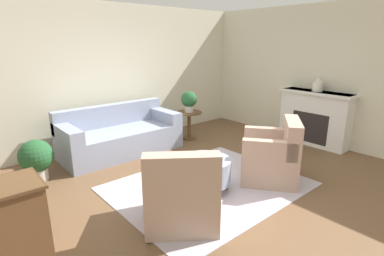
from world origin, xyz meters
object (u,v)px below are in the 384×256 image
at_px(potted_plant_floor, 36,158).
at_px(armchair_left, 181,195).
at_px(vase_mantel_near, 318,86).
at_px(couch, 120,136).
at_px(ottoman_table, 205,170).
at_px(armchair_right, 273,157).
at_px(potted_plant_on_side_table, 189,100).
at_px(side_table, 189,120).

bearing_deg(potted_plant_floor, armchair_left, -68.03).
relative_size(armchair_left, vase_mantel_near, 4.20).
height_order(couch, ottoman_table, couch).
relative_size(armchair_right, potted_plant_on_side_table, 2.52).
xyz_separation_m(armchair_right, side_table, (0.37, 2.41, 0.04)).
bearing_deg(side_table, ottoman_table, -124.90).
bearing_deg(couch, armchair_right, -65.61).
distance_m(armchair_left, potted_plant_on_side_table, 3.27).
bearing_deg(vase_mantel_near, side_table, 130.83).
height_order(armchair_left, ottoman_table, armchair_left).
height_order(couch, armchair_left, armchair_left).
height_order(side_table, potted_plant_on_side_table, potted_plant_on_side_table).
distance_m(couch, armchair_left, 2.68).
height_order(vase_mantel_near, potted_plant_on_side_table, vase_mantel_near).
bearing_deg(side_table, vase_mantel_near, -49.17).
height_order(couch, potted_plant_on_side_table, potted_plant_on_side_table).
relative_size(couch, ottoman_table, 2.99).
height_order(armchair_left, potted_plant_floor, armchair_left).
distance_m(armchair_left, side_table, 3.23).
xyz_separation_m(vase_mantel_near, potted_plant_on_side_table, (-1.69, 1.96, -0.36)).
bearing_deg(vase_mantel_near, potted_plant_floor, 158.43).
bearing_deg(potted_plant_floor, potted_plant_on_side_table, 1.21).
bearing_deg(ottoman_table, armchair_left, -150.75).
height_order(side_table, vase_mantel_near, vase_mantel_near).
height_order(couch, side_table, couch).
bearing_deg(potted_plant_floor, armchair_right, -40.59).
distance_m(ottoman_table, vase_mantel_near, 3.20).
bearing_deg(potted_plant_floor, vase_mantel_near, -21.57).
height_order(armchair_right, potted_plant_floor, armchair_right).
height_order(armchair_left, vase_mantel_near, vase_mantel_near).
bearing_deg(ottoman_table, potted_plant_floor, 132.22).
relative_size(couch, potted_plant_floor, 3.42).
distance_m(couch, ottoman_table, 2.18).
distance_m(side_table, potted_plant_on_side_table, 0.44).
bearing_deg(vase_mantel_near, potted_plant_on_side_table, 130.83).
height_order(ottoman_table, vase_mantel_near, vase_mantel_near).
relative_size(couch, vase_mantel_near, 8.25).
bearing_deg(armchair_right, potted_plant_floor, 139.41).
bearing_deg(potted_plant_on_side_table, side_table, -135.00).
xyz_separation_m(couch, armchair_right, (1.19, -2.61, 0.05)).
relative_size(ottoman_table, potted_plant_on_side_table, 1.66).
xyz_separation_m(side_table, potted_plant_floor, (-3.10, -0.07, -0.05)).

